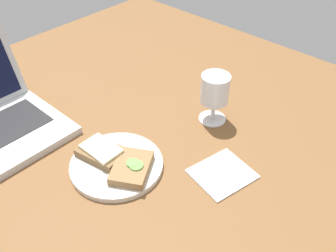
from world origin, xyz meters
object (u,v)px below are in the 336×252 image
sandwich_with_cucumber (132,168)px  wine_glass (215,91)px  plate (117,165)px  napkin (222,174)px  sandwich_with_cheese (101,151)px

sandwich_with_cucumber → wine_glass: bearing=-2.0°
sandwich_with_cucumber → plate: bearing=98.9°
plate → sandwich_with_cucumber: 4.88cm
wine_glass → napkin: wine_glass is taller
sandwich_with_cucumber → wine_glass: (28.70, -0.99, 6.74)cm
plate → napkin: size_ratio=1.68×
sandwich_with_cucumber → sandwich_with_cheese: sandwich_with_cheese is taller
sandwich_with_cucumber → sandwich_with_cheese: (-1.40, 9.01, 0.20)cm
sandwich_with_cheese → napkin: sandwich_with_cheese is taller
plate → napkin: 24.49cm
plate → wine_glass: (29.41, -5.50, 8.45)cm
wine_glass → napkin: size_ratio=1.06×
sandwich_with_cucumber → wine_glass: 29.50cm
napkin → sandwich_with_cucumber: bearing=132.9°
sandwich_with_cheese → wine_glass: size_ratio=0.87×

